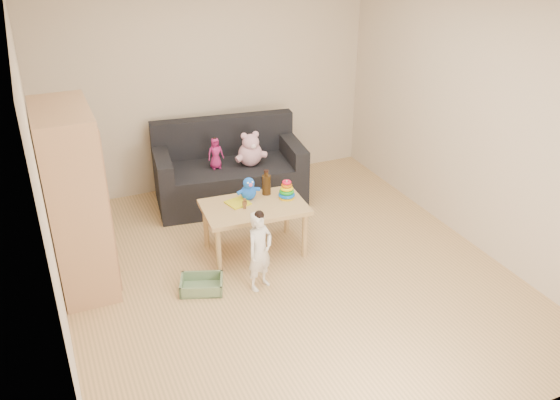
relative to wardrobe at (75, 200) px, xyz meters
name	(u,v)px	position (x,y,z in m)	size (l,w,h in m)	color
room	(286,146)	(1.76, -0.61, 0.46)	(4.50, 4.50, 4.50)	tan
wardrobe	(75,200)	(0.00, 0.00, 0.00)	(0.47, 0.94, 1.69)	tan
sofa	(230,183)	(1.77, 1.03, -0.61)	(1.68, 0.84, 0.47)	black
play_table	(255,229)	(1.62, -0.14, -0.58)	(1.00, 0.63, 0.53)	tan
storage_bin	(202,284)	(0.93, -0.57, -0.79)	(0.38, 0.29, 0.11)	gray
toddler	(260,252)	(1.44, -0.74, -0.47)	(0.28, 0.19, 0.75)	white
pink_bear	(250,151)	(1.99, 0.91, -0.20)	(0.30, 0.25, 0.34)	#DFA4C0
doll	(216,154)	(1.60, 0.98, -0.19)	(0.18, 0.12, 0.35)	#AE206E
ring_stacker	(287,191)	(1.98, -0.12, -0.24)	(0.17, 0.17, 0.19)	yellow
brown_bottle	(266,184)	(1.83, 0.04, -0.21)	(0.09, 0.09, 0.26)	black
blue_plush	(248,188)	(1.63, 0.01, -0.20)	(0.20, 0.16, 0.24)	#1C66FF
wooden_figure	(245,204)	(1.51, -0.18, -0.26)	(0.05, 0.04, 0.12)	brown
yellow_book	(238,203)	(1.49, -0.04, -0.31)	(0.20, 0.20, 0.02)	#D1C816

